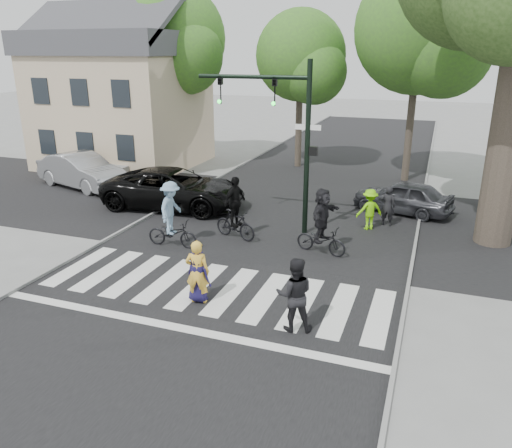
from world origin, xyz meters
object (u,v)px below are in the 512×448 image
(car_grey, at_px, (403,197))
(pedestrian_child, at_px, (198,276))
(car_silver, at_px, (82,171))
(car_suv, at_px, (174,189))
(cyclist_left, at_px, (172,219))
(cyclist_mid, at_px, (235,214))
(pedestrian_woman, at_px, (197,272))
(traffic_signal, at_px, (284,123))
(pedestrian_adult, at_px, (295,295))
(cyclist_right, at_px, (322,225))

(car_grey, bearing_deg, pedestrian_child, -9.70)
(pedestrian_child, height_order, car_silver, car_silver)
(car_grey, bearing_deg, car_suv, -59.50)
(cyclist_left, bearing_deg, cyclist_mid, 40.27)
(pedestrian_woman, height_order, car_suv, pedestrian_woman)
(traffic_signal, xyz_separation_m, pedestrian_child, (-0.44, -5.99, -3.19))
(car_grey, bearing_deg, pedestrian_adult, 5.50)
(cyclist_right, bearing_deg, car_suv, 157.81)
(car_silver, bearing_deg, pedestrian_adult, -108.46)
(traffic_signal, height_order, car_suv, traffic_signal)
(cyclist_mid, bearing_deg, traffic_signal, 46.68)
(traffic_signal, height_order, pedestrian_adult, traffic_signal)
(cyclist_mid, relative_size, car_suv, 0.38)
(cyclist_left, distance_m, cyclist_right, 4.94)
(pedestrian_woman, height_order, cyclist_left, cyclist_left)
(pedestrian_woman, bearing_deg, cyclist_right, -127.49)
(cyclist_right, xyz_separation_m, car_suv, (-6.90, 2.82, -0.16))
(pedestrian_adult, bearing_deg, car_suv, -63.93)
(pedestrian_adult, distance_m, cyclist_mid, 6.26)
(cyclist_left, xyz_separation_m, car_grey, (6.92, 6.49, -0.31))
(cyclist_left, relative_size, car_silver, 0.45)
(cyclist_left, xyz_separation_m, cyclist_right, (4.81, 1.12, 0.00))
(traffic_signal, xyz_separation_m, car_grey, (3.95, 3.70, -3.24))
(car_suv, bearing_deg, pedestrian_woman, -152.20)
(cyclist_right, bearing_deg, pedestrian_adult, -84.48)
(car_suv, bearing_deg, cyclist_mid, -128.72)
(pedestrian_child, xyz_separation_m, cyclist_left, (-2.54, 3.19, 0.26))
(pedestrian_child, bearing_deg, cyclist_left, -41.48)
(car_silver, bearing_deg, cyclist_right, -92.36)
(pedestrian_child, relative_size, car_suv, 0.24)
(traffic_signal, bearing_deg, pedestrian_adult, -70.50)
(cyclist_right, bearing_deg, car_silver, 161.56)
(pedestrian_child, xyz_separation_m, car_silver, (-10.40, 8.54, 0.11))
(cyclist_mid, height_order, car_silver, cyclist_mid)
(cyclist_right, distance_m, car_silver, 13.36)
(traffic_signal, distance_m, car_silver, 11.55)
(cyclist_right, xyz_separation_m, car_grey, (2.11, 5.37, -0.31))
(cyclist_left, distance_m, car_grey, 9.50)
(car_silver, bearing_deg, traffic_signal, -87.15)
(pedestrian_child, height_order, car_grey, pedestrian_child)
(traffic_signal, relative_size, car_suv, 1.02)
(cyclist_left, bearing_deg, pedestrian_child, -51.49)
(cyclist_right, bearing_deg, pedestrian_woman, -117.31)
(pedestrian_child, distance_m, car_grey, 10.63)
(pedestrian_woman, height_order, car_grey, pedestrian_woman)
(car_suv, relative_size, car_grey, 1.50)
(traffic_signal, relative_size, pedestrian_woman, 3.49)
(traffic_signal, xyz_separation_m, cyclist_left, (-2.98, -2.80, -2.93))
(pedestrian_woman, xyz_separation_m, cyclist_right, (2.26, 4.37, 0.12))
(pedestrian_woman, relative_size, car_suv, 0.29)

